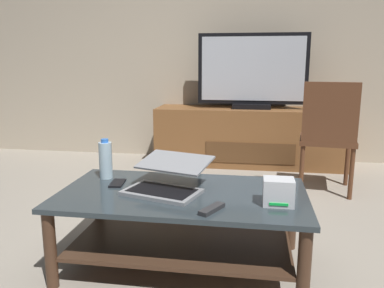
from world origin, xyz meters
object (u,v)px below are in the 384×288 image
Objects in this scene: television at (252,73)px; router_box at (278,192)px; dining_chair at (328,133)px; water_bottle_near at (106,160)px; laptop at (167,179)px; cell_phone at (117,183)px; coffee_table at (182,215)px; tv_remote at (212,209)px; media_cabinet at (250,137)px.

router_box is (0.15, -2.31, -0.49)m from television.
dining_chair is (0.63, -0.84, -0.46)m from television.
dining_chair is at bearing 39.39° from water_bottle_near.
cell_phone is at bearing 167.84° from laptop.
water_bottle_near is at bearing 163.40° from router_box.
tv_remote is (0.18, -0.24, 0.14)m from coffee_table.
cell_phone is at bearing -108.23° from media_cabinet.
dining_chair reaches higher than cell_phone.
media_cabinet is 2.14× the size of dining_chair.
water_bottle_near is (-0.40, 0.17, 0.05)m from laptop.
dining_chair reaches higher than router_box.
tv_remote is at bearing -93.43° from television.
cell_phone is (-0.38, 0.08, 0.13)m from coffee_table.
television is at bearing 113.67° from tv_remote.
television is at bearing -90.00° from media_cabinet.
media_cabinet is 2.34m from router_box.
television is 7.97× the size of cell_phone.
television is at bearing 68.17° from water_bottle_near.
media_cabinet is 4.22× the size of laptop.
water_bottle_near reaches higher than cell_phone.
laptop is at bearing -100.49° from media_cabinet.
cell_phone is at bearing 177.66° from tv_remote.
television is 2.22m from water_bottle_near.
water_bottle_near is 0.79m from tv_remote.
media_cabinet is 2.21m from water_bottle_near.
water_bottle_near is at bearing -111.83° from television.
water_bottle_near is (-0.96, 0.29, 0.05)m from router_box.
laptop is 2.94× the size of tv_remote.
laptop is at bearing -100.59° from television.
dining_chair is 1.55m from router_box.
router_box is at bearing -12.62° from coffee_table.
tv_remote is at bearing -52.98° from coffee_table.
water_bottle_near is at bearing -111.62° from media_cabinet.
television reaches higher than media_cabinet.
cell_phone is at bearing -108.40° from television.
media_cabinet reaches higher than cell_phone.
laptop reaches higher than cell_phone.
tv_remote is (-0.30, -0.13, -0.05)m from router_box.
television is 2.50m from tv_remote.
media_cabinet is 2.26m from cell_phone.
router_box reaches higher than tv_remote.
media_cabinet is at bearing 65.15° from cell_phone.
water_bottle_near is at bearing 159.59° from coffee_table.
television is (0.33, 2.20, 0.68)m from coffee_table.
water_bottle_near is (-1.44, -1.18, 0.01)m from dining_chair.
dining_chair is (0.96, 1.36, 0.22)m from coffee_table.
television reaches higher than dining_chair.
television is 2.37× the size of laptop.
coffee_table is 0.57m from water_bottle_near.
tv_remote is at bearing -156.42° from router_box.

